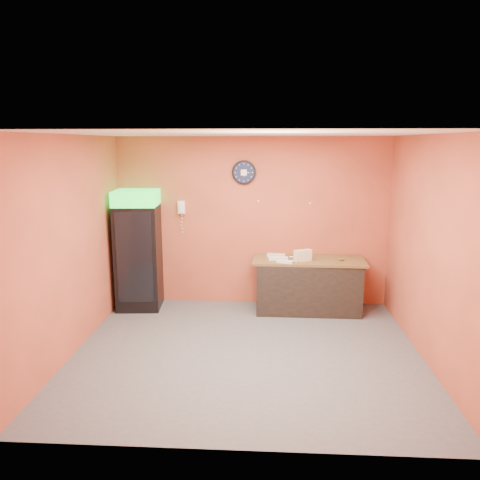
{
  "coord_description": "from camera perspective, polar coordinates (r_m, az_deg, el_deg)",
  "views": [
    {
      "loc": [
        0.24,
        -5.7,
        2.7
      ],
      "look_at": [
        -0.12,
        0.6,
        1.38
      ],
      "focal_mm": 35.0,
      "sensor_mm": 36.0,
      "label": 1
    }
  ],
  "objects": [
    {
      "name": "ceiling",
      "position": [
        5.7,
        0.91,
        12.83
      ],
      "size": [
        4.5,
        4.0,
        0.02
      ],
      "primitive_type": "cube",
      "color": "white",
      "rests_on": "back_wall"
    },
    {
      "name": "beverage_cooler",
      "position": [
        7.8,
        -12.36,
        -1.41
      ],
      "size": [
        0.73,
        0.74,
        1.95
      ],
      "rotation": [
        0.0,
        0.0,
        0.08
      ],
      "color": "black",
      "rests_on": "floor"
    },
    {
      "name": "wrapped_sandwich_right",
      "position": [
        7.69,
        4.45,
        -1.87
      ],
      "size": [
        0.31,
        0.16,
        0.04
      ],
      "primitive_type": "cube",
      "rotation": [
        0.0,
        0.0,
        -0.17
      ],
      "color": "silver",
      "rests_on": "butcher_paper"
    },
    {
      "name": "wall_clock",
      "position": [
        7.69,
        0.48,
        8.24
      ],
      "size": [
        0.39,
        0.06,
        0.39
      ],
      "color": "black",
      "rests_on": "back_wall"
    },
    {
      "name": "wall_phone",
      "position": [
        7.85,
        -7.15,
        3.97
      ],
      "size": [
        0.12,
        0.1,
        0.21
      ],
      "color": "white",
      "rests_on": "back_wall"
    },
    {
      "name": "wrapped_sandwich_left",
      "position": [
        7.47,
        4.67,
        -2.26
      ],
      "size": [
        0.31,
        0.13,
        0.04
      ],
      "primitive_type": "cube",
      "rotation": [
        0.0,
        0.0,
        0.05
      ],
      "color": "silver",
      "rests_on": "butcher_paper"
    },
    {
      "name": "sub_roll_stack",
      "position": [
        7.42,
        7.66,
        -1.89
      ],
      "size": [
        0.3,
        0.21,
        0.18
      ],
      "rotation": [
        0.0,
        0.0,
        0.43
      ],
      "color": "beige",
      "rests_on": "butcher_paper"
    },
    {
      "name": "back_wall",
      "position": [
        7.81,
        1.5,
        2.23
      ],
      "size": [
        4.5,
        0.02,
        2.8
      ],
      "primitive_type": "cube",
      "color": "#CA5338",
      "rests_on": "floor"
    },
    {
      "name": "left_wall",
      "position": [
        6.35,
        -19.86,
        -0.69
      ],
      "size": [
        0.02,
        4.0,
        2.8
      ],
      "primitive_type": "cube",
      "color": "#CA5338",
      "rests_on": "floor"
    },
    {
      "name": "kitchen_tool",
      "position": [
        7.64,
        7.31,
        -1.91
      ],
      "size": [
        0.07,
        0.07,
        0.07
      ],
      "primitive_type": "cylinder",
      "color": "silver",
      "rests_on": "butcher_paper"
    },
    {
      "name": "right_wall",
      "position": [
        6.18,
        22.21,
        -1.21
      ],
      "size": [
        0.02,
        4.0,
        2.8
      ],
      "primitive_type": "cube",
      "color": "#CA5338",
      "rests_on": "floor"
    },
    {
      "name": "prep_counter",
      "position": [
        7.71,
        8.28,
        -5.57
      ],
      "size": [
        1.66,
        0.75,
        0.82
      ],
      "primitive_type": "cube",
      "rotation": [
        0.0,
        0.0,
        -0.01
      ],
      "color": "black",
      "rests_on": "floor"
    },
    {
      "name": "wrapped_sandwich_mid",
      "position": [
        7.3,
        5.5,
        -2.65
      ],
      "size": [
        0.27,
        0.17,
        0.04
      ],
      "primitive_type": "cube",
      "rotation": [
        0.0,
        0.0,
        -0.3
      ],
      "color": "silver",
      "rests_on": "butcher_paper"
    },
    {
      "name": "butcher_paper",
      "position": [
        7.59,
        8.37,
        -2.45
      ],
      "size": [
        1.81,
        0.8,
        0.04
      ],
      "primitive_type": "cube",
      "rotation": [
        0.0,
        0.0,
        -0.03
      ],
      "color": "brown",
      "rests_on": "prep_counter"
    },
    {
      "name": "floor",
      "position": [
        6.31,
        0.83,
        -13.52
      ],
      "size": [
        4.5,
        4.5,
        0.0
      ],
      "primitive_type": "plane",
      "color": "#47474C",
      "rests_on": "ground"
    }
  ]
}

